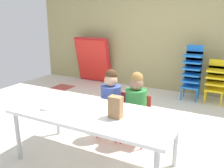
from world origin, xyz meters
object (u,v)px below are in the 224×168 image
Objects in this scene: kid_chair_yellow_stack at (216,79)px; craft_table at (94,116)px; paper_bag_brown at (116,107)px; seated_child_middle_seat at (136,101)px; kid_chair_blue_stack at (192,70)px; paper_plate_center_table at (75,113)px; folded_activity_table at (93,60)px; seated_child_near_camera at (111,97)px; paper_plate_near_edge at (46,109)px; donut_powdered_on_plate at (46,108)px.

craft_table is at bearing -109.42° from kid_chair_yellow_stack.
seated_child_middle_seat is at bearing 94.09° from paper_bag_brown.
seated_child_middle_seat is 0.88× the size of kid_chair_blue_stack.
paper_plate_center_table is at bearing -103.22° from kid_chair_blue_stack.
folded_activity_table is at bearing 175.39° from kid_chair_yellow_stack.
seated_child_near_camera is 1.00× the size of seated_child_middle_seat.
donut_powdered_on_plate reaches higher than paper_plate_near_edge.
kid_chair_yellow_stack is (0.95, 2.69, -0.10)m from craft_table.
donut_powdered_on_plate is at bearing -116.47° from kid_chair_yellow_stack.
kid_chair_blue_stack is 3.05m from donut_powdered_on_plate.
kid_chair_yellow_stack is 6.87× the size of donut_powdered_on_plate.
kid_chair_yellow_stack is 3.03m from paper_plate_center_table.
craft_table is at bearing 21.92° from paper_plate_near_edge.
seated_child_near_camera is 7.88× the size of donut_powdered_on_plate.
paper_plate_center_table is (1.69, -3.05, 0.07)m from folded_activity_table.
donut_powdered_on_plate is at bearing -130.63° from seated_child_middle_seat.
seated_child_near_camera is 1.15× the size of kid_chair_yellow_stack.
paper_plate_center_table is (-0.36, -0.77, 0.05)m from seated_child_middle_seat.
donut_powdered_on_plate is at bearing -158.08° from craft_table.
seated_child_near_camera is 2.33m from kid_chair_yellow_stack.
craft_table is 1.91× the size of seated_child_near_camera.
seated_child_middle_seat is 0.84× the size of folded_activity_table.
paper_bag_brown is at bearing 14.82° from paper_plate_center_table.
paper_bag_brown reaches higher than paper_plate_center_table.
craft_table is 0.53m from donut_powdered_on_plate.
kid_chair_blue_stack is at bearing 81.63° from seated_child_middle_seat.
folded_activity_table is (-2.05, 2.28, -0.02)m from seated_child_middle_seat.
paper_plate_center_table is at bearing 9.32° from donut_powdered_on_plate.
donut_powdered_on_plate is (-0.35, -0.06, 0.02)m from paper_plate_center_table.
craft_table is 0.31m from paper_bag_brown.
seated_child_middle_seat reaches higher than paper_plate_center_table.
kid_chair_blue_stack is (0.30, 2.06, 0.02)m from seated_child_middle_seat.
seated_child_near_camera is at bearing 180.00° from seated_child_middle_seat.
kid_chair_yellow_stack is at bearing -4.61° from folded_activity_table.
seated_child_middle_seat is at bearing 64.78° from paper_plate_center_table.
kid_chair_blue_stack is at bearing 84.62° from paper_bag_brown.
kid_chair_blue_stack is 2.36m from folded_activity_table.
kid_chair_yellow_stack is 2.81m from paper_bag_brown.
craft_table is 15.01× the size of donut_powdered_on_plate.
seated_child_middle_seat is 1.09m from paper_plate_near_edge.
folded_activity_table is (-1.83, 2.91, -0.02)m from craft_table.
paper_bag_brown reaches higher than craft_table.
seated_child_middle_seat reaches higher than kid_chair_yellow_stack.
seated_child_middle_seat is (0.22, 0.63, 0.00)m from craft_table.
folded_activity_table is at bearing 131.92° from seated_child_middle_seat.
donut_powdered_on_plate reaches higher than paper_plate_center_table.
paper_bag_brown is at bearing 12.33° from donut_powdered_on_plate.
folded_activity_table is (-2.35, 0.22, -0.04)m from kid_chair_blue_stack.
seated_child_middle_seat is 2.08m from kid_chair_blue_stack.
kid_chair_blue_stack reaches higher than seated_child_middle_seat.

